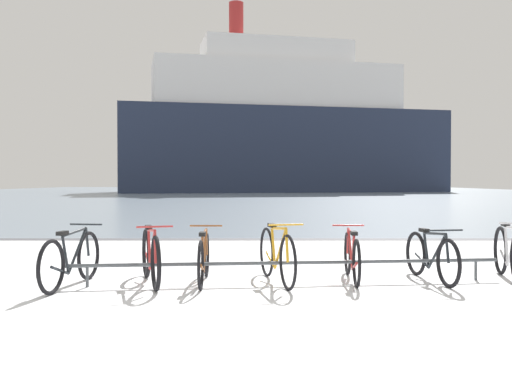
{
  "coord_description": "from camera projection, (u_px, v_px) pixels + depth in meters",
  "views": [
    {
      "loc": [
        0.84,
        -3.56,
        1.39
      ],
      "look_at": [
        0.89,
        6.69,
        1.19
      ],
      "focal_mm": 40.56,
      "sensor_mm": 36.0,
      "label": 1
    }
  ],
  "objects": [
    {
      "name": "ground",
      "position": [
        245.0,
        195.0,
        57.47
      ],
      "size": [
        80.0,
        132.0,
        0.08
      ],
      "color": "white"
    },
    {
      "name": "bicycle_5",
      "position": [
        428.0,
        257.0,
        7.96
      ],
      "size": [
        0.46,
        1.64,
        0.75
      ],
      "color": "black",
      "rests_on": "ground"
    },
    {
      "name": "bicycle_1",
      "position": [
        148.0,
        257.0,
        7.72
      ],
      "size": [
        0.64,
        1.7,
        0.82
      ],
      "color": "black",
      "rests_on": "ground"
    },
    {
      "name": "ferry_ship",
      "position": [
        279.0,
        130.0,
        69.99
      ],
      "size": [
        40.32,
        17.79,
        22.51
      ],
      "color": "#232D47",
      "rests_on": "ground"
    },
    {
      "name": "bicycle_2",
      "position": [
        201.0,
        258.0,
        7.8
      ],
      "size": [
        0.46,
        1.67,
        0.76
      ],
      "color": "black",
      "rests_on": "ground"
    },
    {
      "name": "bicycle_4",
      "position": [
        349.0,
        256.0,
        8.0
      ],
      "size": [
        0.46,
        1.66,
        0.75
      ],
      "color": "black",
      "rests_on": "ground"
    },
    {
      "name": "bicycle_6",
      "position": [
        506.0,
        253.0,
        8.06
      ],
      "size": [
        0.47,
        1.66,
        0.83
      ],
      "color": "black",
      "rests_on": "ground"
    },
    {
      "name": "bicycle_3",
      "position": [
        274.0,
        255.0,
        7.81
      ],
      "size": [
        0.55,
        1.76,
        0.84
      ],
      "color": "black",
      "rests_on": "ground"
    },
    {
      "name": "bike_rack",
      "position": [
        286.0,
        263.0,
        7.79
      ],
      "size": [
        5.86,
        0.65,
        0.31
      ],
      "color": "#4C5156",
      "rests_on": "ground"
    },
    {
      "name": "bicycle_0",
      "position": [
        68.0,
        259.0,
        7.53
      ],
      "size": [
        0.46,
        1.75,
        0.79
      ],
      "color": "black",
      "rests_on": "ground"
    }
  ]
}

